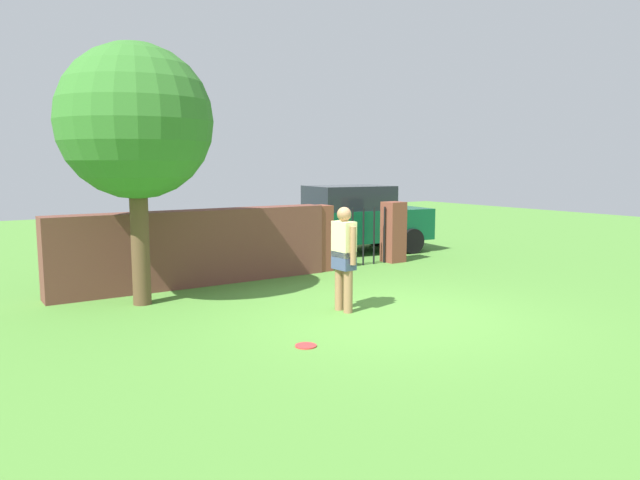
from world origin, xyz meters
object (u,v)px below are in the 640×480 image
Objects in this scene: tree at (135,123)px; car at (349,219)px; person at (344,254)px; frisbee_red at (306,346)px.

tree is 0.95× the size of car.
car is at bearing 23.61° from tree.
car is (3.68, 4.87, -0.04)m from person.
person is at bearing 39.50° from frisbee_red.
tree reaches higher than car.
car reaches higher than person.
tree is 4.56m from frisbee_red.
person reaches higher than frisbee_red.
frisbee_red is at bearing -52.88° from person.
tree is at bearing 106.80° from frisbee_red.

